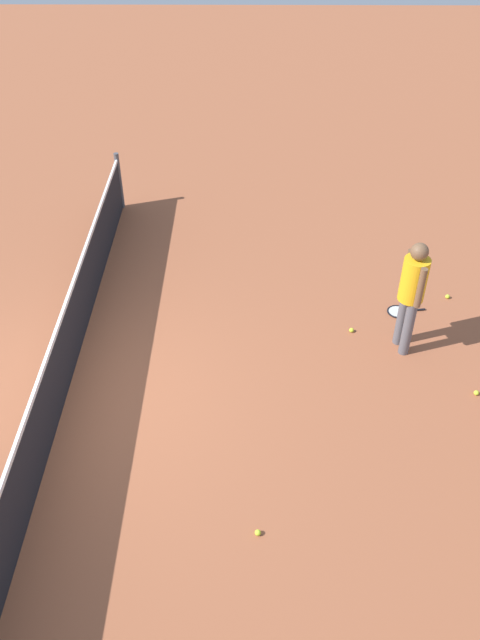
% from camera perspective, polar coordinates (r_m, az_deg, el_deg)
% --- Properties ---
extents(ground_plane, '(40.00, 40.00, 0.00)m').
position_cam_1_polar(ground_plane, '(8.71, -15.04, -6.73)').
color(ground_plane, '#9E5638').
extents(court_net, '(10.09, 0.09, 1.07)m').
position_cam_1_polar(court_net, '(8.37, -15.60, -4.32)').
color(court_net, '#4C4C51').
rests_on(court_net, ground_plane).
extents(player_near_side, '(0.53, 0.40, 1.70)m').
position_cam_1_polar(player_near_side, '(8.82, 14.77, 2.64)').
color(player_near_side, '#595960').
rests_on(player_near_side, ground_plane).
extents(tennis_racket_near_player, '(0.35, 0.60, 0.03)m').
position_cam_1_polar(tennis_racket_near_player, '(10.05, 13.73, 0.73)').
color(tennis_racket_near_player, black).
rests_on(tennis_racket_near_player, ground_plane).
extents(tennis_ball_near_player, '(0.07, 0.07, 0.07)m').
position_cam_1_polar(tennis_ball_near_player, '(7.18, 1.57, -18.05)').
color(tennis_ball_near_player, '#C6E033').
rests_on(tennis_ball_near_player, ground_plane).
extents(tennis_ball_by_net, '(0.07, 0.07, 0.07)m').
position_cam_1_polar(tennis_ball_by_net, '(10.51, 17.65, 1.97)').
color(tennis_ball_by_net, '#C6E033').
rests_on(tennis_ball_by_net, ground_plane).
extents(tennis_ball_midcourt, '(0.07, 0.07, 0.07)m').
position_cam_1_polar(tennis_ball_midcourt, '(8.99, 19.92, -6.00)').
color(tennis_ball_midcourt, '#C6E033').
rests_on(tennis_ball_midcourt, ground_plane).
extents(tennis_ball_stray_left, '(0.07, 0.07, 0.07)m').
position_cam_1_polar(tennis_ball_stray_left, '(9.52, 9.70, -0.88)').
color(tennis_ball_stray_left, '#C6E033').
rests_on(tennis_ball_stray_left, ground_plane).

